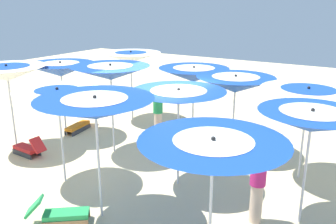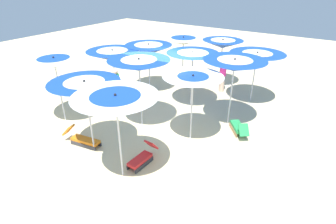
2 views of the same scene
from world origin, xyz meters
name	(u,v)px [view 2 (image 2 of 2)]	position (x,y,z in m)	size (l,w,h in m)	color
ground	(168,110)	(0.00, 0.00, -0.02)	(36.86, 36.86, 0.04)	beige
beach_umbrella_0	(54,63)	(-2.89, 2.89, 2.28)	(2.11, 2.11, 2.51)	silver
beach_umbrella_1	(85,88)	(-3.70, 0.41, 2.15)	(2.05, 2.05, 2.41)	silver
beach_umbrella_2	(116,103)	(-4.09, -1.15, 2.25)	(2.15, 2.15, 2.51)	silver
beach_umbrella_3	(113,55)	(-0.27, 2.65, 1.97)	(2.20, 2.20, 2.24)	silver
beach_umbrella_4	(139,65)	(-1.52, 0.19, 2.31)	(2.14, 2.14, 2.55)	silver
beach_umbrella_5	(193,81)	(-1.36, -1.81, 2.11)	(1.92, 1.92, 2.32)	silver
beach_umbrella_6	(149,49)	(1.36, 1.98, 1.98)	(2.15, 2.15, 2.25)	silver
beach_umbrella_7	(193,56)	(1.01, -0.50, 2.12)	(2.11, 2.11, 2.33)	silver
beach_umbrella_8	(234,65)	(0.39, -2.46, 2.26)	(2.19, 2.19, 2.51)	silver
beach_umbrella_9	(183,41)	(3.37, 1.33, 2.06)	(2.16, 2.16, 2.29)	silver
beach_umbrella_10	(223,44)	(3.81, -0.58, 2.08)	(1.93, 1.93, 2.32)	silver
beach_umbrella_11	(257,57)	(2.79, -2.54, 1.99)	(2.27, 2.27, 2.22)	silver
lounger_0	(239,128)	(-0.11, -3.06, 0.20)	(1.14, 1.00, 0.58)	olive
lounger_1	(142,158)	(-3.37, -1.29, 0.21)	(1.13, 0.38, 0.60)	#333338
lounger_2	(83,139)	(-3.66, 0.97, 0.20)	(0.53, 1.40, 0.62)	#333338
beachgoer_0	(117,89)	(-1.06, 1.81, 0.92)	(0.30, 0.30, 1.75)	beige
beachgoer_1	(223,74)	(3.06, -1.02, 0.90)	(0.30, 0.30, 1.72)	beige
beach_ball	(137,105)	(-0.64, 1.16, 0.17)	(0.35, 0.35, 0.35)	red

